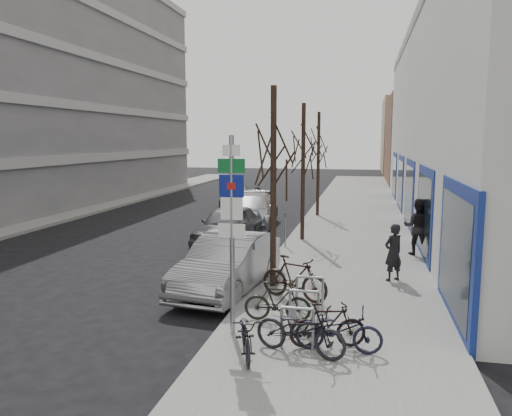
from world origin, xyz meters
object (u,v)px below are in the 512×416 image
at_px(lane_car, 245,199).
at_px(pedestrian_near, 393,252).
at_px(bike_near_right, 328,325).
at_px(parked_car_front, 228,263).
at_px(tree_mid, 303,139).
at_px(bike_mid_inner, 278,301).
at_px(bike_far_curb, 300,326).
at_px(bike_near_left, 246,331).
at_px(tree_far, 319,139).
at_px(meter_back, 303,207).
at_px(highway_sign_pole, 232,223).
at_px(bike_mid_curb, 339,326).
at_px(meter_front, 253,262).
at_px(meter_mid, 285,226).
at_px(tree_near, 274,140).
at_px(pedestrian_far, 417,226).
at_px(parked_car_mid, 228,225).
at_px(bike_rack, 304,305).
at_px(bike_far_inner, 294,278).
at_px(parked_car_back, 251,211).

bearing_deg(lane_car, pedestrian_near, -63.82).
bearing_deg(bike_near_right, parked_car_front, 24.83).
xyz_separation_m(tree_mid, bike_mid_inner, (0.59, -9.14, -3.50)).
bearing_deg(parked_car_front, bike_far_curb, -51.09).
distance_m(bike_near_left, bike_mid_inner, 1.87).
relative_size(tree_far, meter_back, 4.33).
xyz_separation_m(highway_sign_pole, bike_mid_curb, (2.17, -0.44, -1.81)).
height_order(meter_front, meter_mid, same).
bearing_deg(bike_near_right, tree_near, 9.87).
relative_size(lane_car, pedestrian_far, 2.47).
bearing_deg(pedestrian_near, parked_car_mid, -75.09).
bearing_deg(tree_mid, parked_car_front, -100.08).
relative_size(meter_back, pedestrian_near, 0.78).
bearing_deg(tree_near, bike_mid_inner, -77.44).
distance_m(bike_mid_curb, pedestrian_far, 8.92).
distance_m(bike_far_curb, pedestrian_far, 9.37).
bearing_deg(pedestrian_near, meter_front, -14.40).
relative_size(bike_near_right, pedestrian_far, 0.75).
bearing_deg(bike_rack, bike_mid_curb, -53.73).
xyz_separation_m(bike_rack, tree_far, (-1.20, 15.90, 3.44)).
distance_m(meter_back, bike_near_right, 14.49).
height_order(tree_mid, bike_near_left, tree_mid).
xyz_separation_m(tree_far, bike_mid_inner, (0.59, -15.64, -3.50)).
bearing_deg(bike_far_curb, bike_near_right, -34.24).
xyz_separation_m(meter_front, meter_mid, (0.00, 5.50, 0.00)).
distance_m(meter_back, parked_car_front, 10.78).
relative_size(bike_far_inner, parked_car_mid, 0.41).
bearing_deg(bike_far_curb, tree_near, 32.11).
bearing_deg(bike_far_inner, bike_near_left, -166.16).
distance_m(bike_near_right, lane_car, 19.75).
height_order(bike_near_left, parked_car_front, parked_car_front).
relative_size(tree_near, bike_near_right, 3.68).
height_order(meter_back, bike_far_inner, meter_back).
bearing_deg(tree_mid, lane_car, 117.48).
height_order(bike_rack, tree_mid, tree_mid).
bearing_deg(parked_car_mid, bike_near_left, -68.59).
bearing_deg(bike_far_inner, parked_car_mid, 48.80).
relative_size(bike_near_left, pedestrian_near, 0.95).
distance_m(meter_front, bike_far_inner, 1.34).
relative_size(tree_near, meter_front, 4.33).
xyz_separation_m(meter_back, bike_far_inner, (1.19, -11.58, -0.21)).
height_order(bike_mid_inner, parked_car_mid, parked_car_mid).
distance_m(parked_car_mid, parked_car_back, 4.08).
bearing_deg(parked_car_front, meter_back, 92.84).
relative_size(parked_car_mid, pedestrian_far, 2.27).
xyz_separation_m(tree_mid, pedestrian_far, (4.20, -1.82, -2.96)).
bearing_deg(tree_near, bike_near_left, -85.87).
height_order(meter_back, parked_car_front, parked_car_front).
bearing_deg(tree_mid, tree_near, -90.00).
relative_size(bike_rack, meter_back, 1.78).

